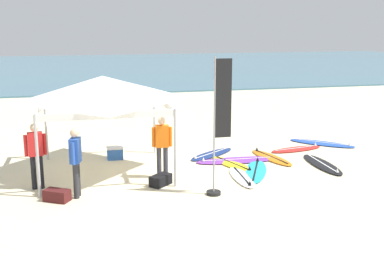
# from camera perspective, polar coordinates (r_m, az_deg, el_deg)

# --- Properties ---
(ground_plane) EXTENTS (80.00, 80.00, 0.00)m
(ground_plane) POSITION_cam_1_polar(r_m,az_deg,el_deg) (13.62, -0.31, -5.28)
(ground_plane) COLOR beige
(sea) EXTENTS (80.00, 36.00, 0.10)m
(sea) POSITION_cam_1_polar(r_m,az_deg,el_deg) (46.62, -9.89, 7.23)
(sea) COLOR teal
(sea) RESTS_ON ground
(canopy_tent) EXTENTS (3.50, 3.50, 2.75)m
(canopy_tent) POSITION_cam_1_polar(r_m,az_deg,el_deg) (13.32, -10.70, 4.66)
(canopy_tent) COLOR #B7B7BC
(canopy_tent) RESTS_ON ground
(surfboard_orange) EXTENTS (0.96, 2.06, 0.19)m
(surfboard_orange) POSITION_cam_1_polar(r_m,az_deg,el_deg) (15.10, 9.51, -3.52)
(surfboard_orange) COLOR orange
(surfboard_orange) RESTS_ON ground
(surfboard_black) EXTENTS (0.66, 2.22, 0.19)m
(surfboard_black) POSITION_cam_1_polar(r_m,az_deg,el_deg) (14.71, 15.41, -4.24)
(surfboard_black) COLOR black
(surfboard_black) RESTS_ON ground
(surfboard_blue) EXTENTS (2.09, 2.00, 0.19)m
(surfboard_blue) POSITION_cam_1_polar(r_m,az_deg,el_deg) (17.27, 15.41, -1.77)
(surfboard_blue) COLOR blue
(surfboard_blue) RESTS_ON ground
(surfboard_yellow) EXTENTS (1.13, 2.03, 0.19)m
(surfboard_yellow) POSITION_cam_1_polar(r_m,az_deg,el_deg) (14.25, 4.93, -4.36)
(surfboard_yellow) COLOR yellow
(surfboard_yellow) RESTS_ON ground
(surfboard_red) EXTENTS (1.99, 0.86, 0.19)m
(surfboard_red) POSITION_cam_1_polar(r_m,az_deg,el_deg) (16.26, 12.46, -2.48)
(surfboard_red) COLOR red
(surfboard_red) RESTS_ON ground
(surfboard_white) EXTENTS (0.63, 1.92, 0.19)m
(surfboard_white) POSITION_cam_1_polar(r_m,az_deg,el_deg) (13.11, 6.01, -5.88)
(surfboard_white) COLOR white
(surfboard_white) RESTS_ON ground
(surfboard_navy) EXTENTS (1.92, 1.60, 0.19)m
(surfboard_navy) POSITION_cam_1_polar(r_m,az_deg,el_deg) (15.28, 2.38, -3.15)
(surfboard_navy) COLOR navy
(surfboard_navy) RESTS_ON ground
(surfboard_cyan) EXTENTS (1.50, 2.30, 0.19)m
(surfboard_cyan) POSITION_cam_1_polar(r_m,az_deg,el_deg) (13.68, 7.65, -5.15)
(surfboard_cyan) COLOR #23B2CC
(surfboard_cyan) RESTS_ON ground
(surfboard_purple) EXTENTS (2.58, 0.78, 0.19)m
(surfboard_purple) POSITION_cam_1_polar(r_m,az_deg,el_deg) (14.66, 5.37, -3.88)
(surfboard_purple) COLOR purple
(surfboard_purple) RESTS_ON ground
(person_red) EXTENTS (0.55, 0.27, 1.71)m
(person_red) POSITION_cam_1_polar(r_m,az_deg,el_deg) (12.61, -18.29, -2.69)
(person_red) COLOR black
(person_red) RESTS_ON ground
(person_orange) EXTENTS (0.55, 0.26, 1.71)m
(person_orange) POSITION_cam_1_polar(r_m,az_deg,el_deg) (12.84, -3.62, -1.81)
(person_orange) COLOR #383842
(person_orange) RESTS_ON ground
(person_blue) EXTENTS (0.30, 0.54, 1.71)m
(person_blue) POSITION_cam_1_polar(r_m,az_deg,el_deg) (11.73, -13.83, -3.53)
(person_blue) COLOR #2D2D33
(person_blue) RESTS_ON ground
(banner_flag) EXTENTS (0.60, 0.36, 3.40)m
(banner_flag) POSITION_cam_1_polar(r_m,az_deg,el_deg) (11.46, 3.24, -0.54)
(banner_flag) COLOR #99999E
(banner_flag) RESTS_ON ground
(gear_bag_near_tent) EXTENTS (0.66, 0.64, 0.28)m
(gear_bag_near_tent) POSITION_cam_1_polar(r_m,az_deg,el_deg) (12.49, -3.80, -6.28)
(gear_bag_near_tent) COLOR black
(gear_bag_near_tent) RESTS_ON ground
(gear_bag_by_pole) EXTENTS (0.68, 0.59, 0.28)m
(gear_bag_by_pole) POSITION_cam_1_polar(r_m,az_deg,el_deg) (11.85, -15.95, -7.81)
(gear_bag_by_pole) COLOR #4C1919
(gear_bag_by_pole) RESTS_ON ground
(cooler_box) EXTENTS (0.50, 0.36, 0.39)m
(cooler_box) POSITION_cam_1_polar(r_m,az_deg,el_deg) (14.99, -9.26, -2.98)
(cooler_box) COLOR #2D60B7
(cooler_box) RESTS_ON ground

